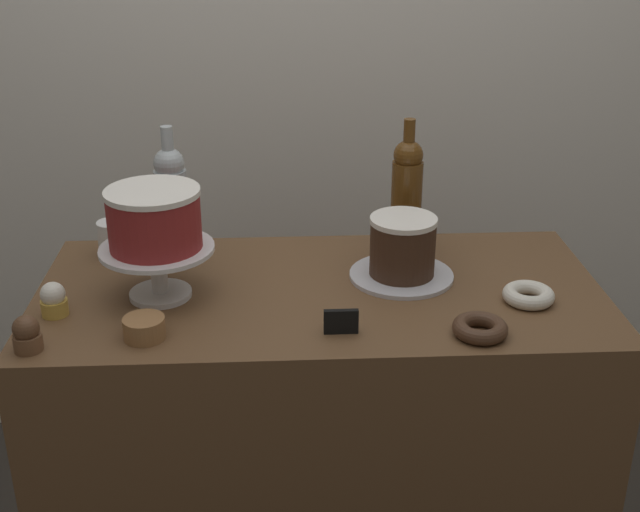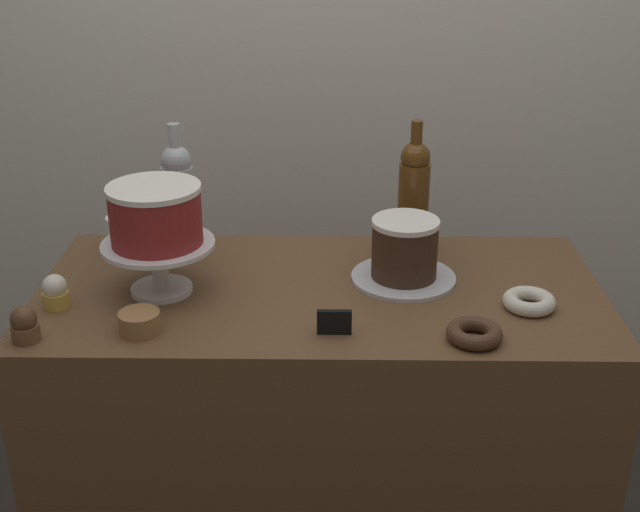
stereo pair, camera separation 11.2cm
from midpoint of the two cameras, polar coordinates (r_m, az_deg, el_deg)
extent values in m
cube|color=silver|center=(2.60, 1.57, 13.91)|extent=(6.00, 0.05, 2.60)
cube|color=brown|center=(2.12, 1.56, -13.60)|extent=(1.27, 0.61, 0.93)
cylinder|color=silver|center=(1.88, -9.09, -2.26)|extent=(0.14, 0.14, 0.01)
cylinder|color=silver|center=(1.85, -9.19, -0.76)|extent=(0.04, 0.04, 0.10)
cylinder|color=silver|center=(1.83, -9.30, 0.75)|extent=(0.25, 0.25, 0.01)
cylinder|color=maroon|center=(1.81, -9.43, 2.61)|extent=(0.20, 0.20, 0.12)
cylinder|color=white|center=(1.79, -9.57, 4.55)|extent=(0.20, 0.20, 0.01)
cylinder|color=silver|center=(1.92, 7.38, -1.50)|extent=(0.24, 0.24, 0.01)
cylinder|color=#3D2619|center=(1.90, 7.49, 0.34)|extent=(0.15, 0.15, 0.13)
cylinder|color=white|center=(1.87, 7.60, 2.27)|extent=(0.15, 0.15, 0.01)
cylinder|color=#B2BCC1|center=(2.03, -8.01, 3.04)|extent=(0.08, 0.08, 0.22)
sphere|color=#B2BCC1|center=(1.99, -8.22, 6.46)|extent=(0.07, 0.07, 0.07)
cylinder|color=#B2BCC1|center=(1.97, -8.31, 7.87)|extent=(0.03, 0.03, 0.08)
cylinder|color=#5B3814|center=(2.05, 7.94, 3.31)|extent=(0.08, 0.08, 0.22)
sphere|color=#5B3814|center=(2.01, 8.15, 6.70)|extent=(0.07, 0.07, 0.07)
cylinder|color=#5B3814|center=(2.00, 8.23, 8.09)|extent=(0.03, 0.03, 0.08)
cylinder|color=brown|center=(1.74, -17.73, -5.05)|extent=(0.06, 0.06, 0.03)
sphere|color=brown|center=(1.72, -17.86, -4.14)|extent=(0.05, 0.05, 0.05)
cylinder|color=gold|center=(1.86, -15.93, -2.89)|extent=(0.06, 0.06, 0.03)
sphere|color=white|center=(1.84, -16.04, -2.02)|extent=(0.05, 0.05, 0.05)
torus|color=silver|center=(1.85, 15.80, -3.03)|extent=(0.11, 0.11, 0.03)
torus|color=#472D1E|center=(1.70, 12.39, -5.21)|extent=(0.11, 0.11, 0.03)
cylinder|color=olive|center=(1.72, -10.36, -4.99)|extent=(0.08, 0.08, 0.01)
cylinder|color=olive|center=(1.71, -10.39, -4.66)|extent=(0.08, 0.08, 0.01)
cylinder|color=olive|center=(1.71, -10.41, -4.34)|extent=(0.08, 0.08, 0.01)
cylinder|color=olive|center=(1.70, -10.44, -4.02)|extent=(0.08, 0.08, 0.01)
cube|color=black|center=(1.68, 2.90, -4.57)|extent=(0.07, 0.01, 0.05)
cylinder|color=white|center=(2.10, -11.87, 1.53)|extent=(0.08, 0.08, 0.09)
camera|label=1|loc=(0.06, -88.25, 0.78)|focal=46.83mm
camera|label=2|loc=(0.06, 91.75, -0.78)|focal=46.83mm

